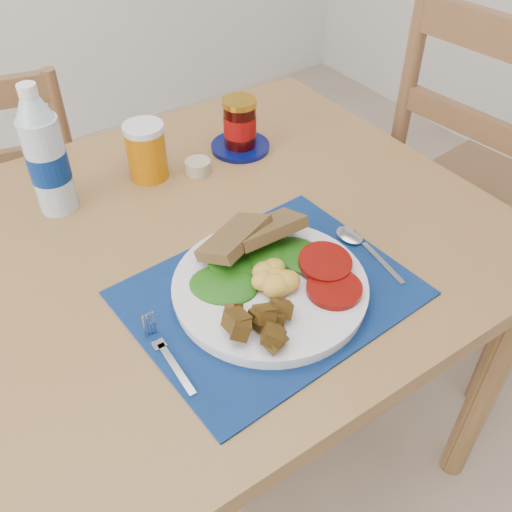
% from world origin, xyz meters
% --- Properties ---
extents(table, '(1.40, 0.90, 0.75)m').
position_xyz_m(table, '(0.00, 0.20, 0.67)').
color(table, brown).
rests_on(table, ground).
extents(chair_far, '(0.48, 0.46, 1.07)m').
position_xyz_m(chair_far, '(-0.05, 0.90, 0.55)').
color(chair_far, brown).
rests_on(chair_far, ground).
extents(chair_end, '(0.49, 0.51, 1.26)m').
position_xyz_m(chair_end, '(0.96, 0.14, 0.62)').
color(chair_end, brown).
rests_on(chair_end, ground).
extents(placemat, '(0.46, 0.37, 0.00)m').
position_xyz_m(placemat, '(0.17, 0.00, 0.75)').
color(placemat, black).
rests_on(placemat, table).
extents(breakfast_plate, '(0.31, 0.31, 0.08)m').
position_xyz_m(breakfast_plate, '(0.17, -0.00, 0.78)').
color(breakfast_plate, silver).
rests_on(breakfast_plate, placemat).
extents(fork, '(0.02, 0.15, 0.00)m').
position_xyz_m(fork, '(-0.03, -0.01, 0.76)').
color(fork, '#B2B5BA').
rests_on(fork, placemat).
extents(spoon, '(0.04, 0.17, 0.01)m').
position_xyz_m(spoon, '(0.37, 0.01, 0.76)').
color(spoon, '#B2B5BA').
rests_on(spoon, placemat).
extents(water_bottle, '(0.07, 0.07, 0.25)m').
position_xyz_m(water_bottle, '(-0.02, 0.43, 0.86)').
color(water_bottle, '#ADBFCC').
rests_on(water_bottle, table).
extents(juice_glass, '(0.08, 0.08, 0.11)m').
position_xyz_m(juice_glass, '(0.17, 0.43, 0.81)').
color(juice_glass, '#BB6605').
rests_on(juice_glass, table).
extents(ramekin, '(0.05, 0.05, 0.03)m').
position_xyz_m(ramekin, '(0.26, 0.38, 0.76)').
color(ramekin, tan).
rests_on(ramekin, table).
extents(jam_on_saucer, '(0.13, 0.13, 0.12)m').
position_xyz_m(jam_on_saucer, '(0.38, 0.41, 0.80)').
color(jam_on_saucer, '#040C4B').
rests_on(jam_on_saucer, table).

